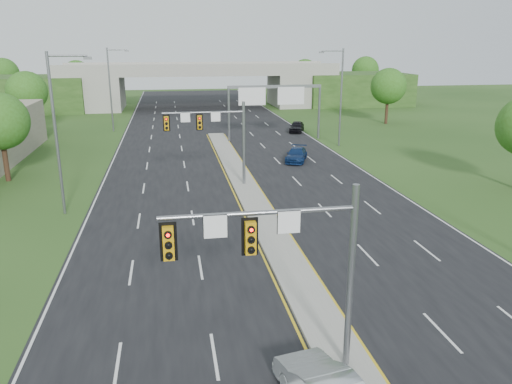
{
  "coord_description": "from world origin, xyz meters",
  "views": [
    {
      "loc": [
        -5.97,
        -14.98,
        11.43
      ],
      "look_at": [
        -1.08,
        12.96,
        3.0
      ],
      "focal_mm": 35.0,
      "sensor_mm": 36.0,
      "label": 1
    }
  ],
  "objects_px": {
    "signal_mast_far": "(216,131)",
    "car_far_c": "(297,127)",
    "signal_mast_near": "(289,254)",
    "sign_gantry": "(274,97)",
    "car_far_b": "(296,155)",
    "overpass": "(200,88)"
  },
  "relations": [
    {
      "from": "signal_mast_far",
      "to": "car_far_c",
      "type": "xyz_separation_m",
      "value": [
        13.26,
        25.16,
        -3.99
      ]
    },
    {
      "from": "signal_mast_near",
      "to": "sign_gantry",
      "type": "height_order",
      "value": "signal_mast_near"
    },
    {
      "from": "car_far_b",
      "to": "car_far_c",
      "type": "height_order",
      "value": "car_far_c"
    },
    {
      "from": "car_far_b",
      "to": "car_far_c",
      "type": "distance_m",
      "value": 17.65
    },
    {
      "from": "signal_mast_near",
      "to": "car_far_c",
      "type": "height_order",
      "value": "signal_mast_near"
    },
    {
      "from": "overpass",
      "to": "car_far_b",
      "type": "relative_size",
      "value": 17.37
    },
    {
      "from": "sign_gantry",
      "to": "signal_mast_far",
      "type": "bearing_deg",
      "value": -114.11
    },
    {
      "from": "signal_mast_far",
      "to": "car_far_c",
      "type": "relative_size",
      "value": 1.66
    },
    {
      "from": "sign_gantry",
      "to": "car_far_c",
      "type": "distance_m",
      "value": 8.1
    },
    {
      "from": "sign_gantry",
      "to": "car_far_c",
      "type": "height_order",
      "value": "sign_gantry"
    },
    {
      "from": "signal_mast_near",
      "to": "signal_mast_far",
      "type": "bearing_deg",
      "value": 90.0
    },
    {
      "from": "signal_mast_far",
      "to": "signal_mast_near",
      "type": "bearing_deg",
      "value": -90.0
    },
    {
      "from": "car_far_b",
      "to": "signal_mast_near",
      "type": "bearing_deg",
      "value": -83.59
    },
    {
      "from": "sign_gantry",
      "to": "signal_mast_near",
      "type": "bearing_deg",
      "value": -101.25
    },
    {
      "from": "sign_gantry",
      "to": "car_far_b",
      "type": "xyz_separation_m",
      "value": [
        -0.11,
        -11.93,
        -4.55
      ]
    },
    {
      "from": "overpass",
      "to": "car_far_c",
      "type": "distance_m",
      "value": 32.0
    },
    {
      "from": "signal_mast_far",
      "to": "overpass",
      "type": "relative_size",
      "value": 0.09
    },
    {
      "from": "signal_mast_near",
      "to": "car_far_b",
      "type": "bearing_deg",
      "value": 75.04
    },
    {
      "from": "signal_mast_near",
      "to": "sign_gantry",
      "type": "bearing_deg",
      "value": 78.75
    },
    {
      "from": "signal_mast_far",
      "to": "car_far_b",
      "type": "distance_m",
      "value": 12.63
    },
    {
      "from": "signal_mast_near",
      "to": "signal_mast_far",
      "type": "relative_size",
      "value": 1.0
    },
    {
      "from": "car_far_b",
      "to": "car_far_c",
      "type": "bearing_deg",
      "value": 96.86
    }
  ]
}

